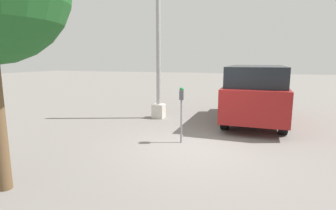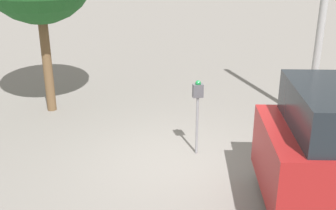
{
  "view_description": "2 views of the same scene",
  "coord_description": "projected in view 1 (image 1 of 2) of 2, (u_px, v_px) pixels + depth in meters",
  "views": [
    {
      "loc": [
        -6.48,
        -1.48,
        2.27
      ],
      "look_at": [
        -0.38,
        0.56,
        1.16
      ],
      "focal_mm": 28.0,
      "sensor_mm": 36.0,
      "label": 1
    },
    {
      "loc": [
        -0.13,
        -7.17,
        4.05
      ],
      "look_at": [
        -0.27,
        0.02,
        1.2
      ],
      "focal_mm": 45.0,
      "sensor_mm": 36.0,
      "label": 2
    }
  ],
  "objects": [
    {
      "name": "ground_plane",
      "position": [
        193.0,
        147.0,
        6.9
      ],
      "size": [
        80.0,
        80.0,
        0.0
      ],
      "primitive_type": "plane",
      "color": "slate"
    },
    {
      "name": "parking_meter_near",
      "position": [
        181.0,
        102.0,
        7.11
      ],
      "size": [
        0.22,
        0.15,
        1.55
      ],
      "rotation": [
        0.0,
        0.0,
        0.2
      ],
      "color": "gray",
      "rests_on": "ground"
    },
    {
      "name": "lamp_post",
      "position": [
        158.0,
        68.0,
        10.07
      ],
      "size": [
        0.44,
        0.44,
        5.81
      ],
      "color": "beige",
      "rests_on": "ground"
    },
    {
      "name": "parked_van",
      "position": [
        256.0,
        92.0,
        9.56
      ],
      "size": [
        4.77,
        2.08,
        2.06
      ],
      "rotation": [
        0.0,
        0.0,
        -0.01
      ],
      "color": "maroon",
      "rests_on": "ground"
    }
  ]
}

